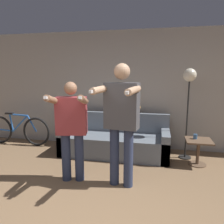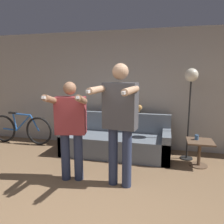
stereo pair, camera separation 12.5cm
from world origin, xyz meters
name	(u,v)px [view 1 (the left image)]	position (x,y,z in m)	size (l,w,h in m)	color
wall_back	(122,90)	(0.00, 3.05, 1.30)	(10.00, 0.05, 2.60)	#B7B2A8
couch	(115,142)	(-0.05, 2.46, 0.27)	(2.20, 0.83, 0.84)	slate
person_left	(71,125)	(-0.47, 1.19, 0.90)	(0.62, 0.74, 1.55)	#2D3856
person_right	(121,116)	(0.30, 1.20, 1.06)	(0.61, 0.73, 1.81)	#2D3856
cat	(133,109)	(0.29, 2.76, 0.92)	(0.41, 0.12, 0.18)	tan
floor_lamp	(189,84)	(1.37, 2.55, 1.47)	(0.25, 0.25, 1.77)	black
side_table	(198,147)	(1.56, 2.25, 0.34)	(0.46, 0.46, 0.48)	brown
cup	(195,137)	(1.50, 2.30, 0.52)	(0.07, 0.07, 0.09)	#3D6693
bicycle	(18,130)	(-2.43, 2.61, 0.35)	(1.65, 0.07, 0.76)	black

